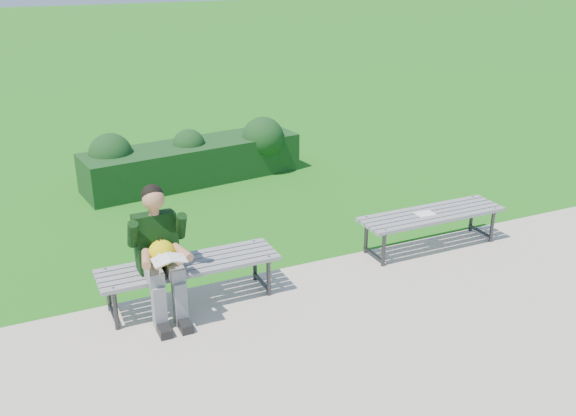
{
  "coord_description": "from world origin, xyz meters",
  "views": [
    {
      "loc": [
        -2.44,
        -5.9,
        3.36
      ],
      "look_at": [
        0.19,
        -0.18,
        0.82
      ],
      "focal_mm": 40.0,
      "sensor_mm": 36.0,
      "label": 1
    }
  ],
  "objects_px": {
    "hedge": "(194,157)",
    "bench_right": "(432,217)",
    "bench_left": "(189,268)",
    "seated_boy": "(160,250)",
    "paper_sheet": "(425,214)"
  },
  "relations": [
    {
      "from": "hedge",
      "to": "paper_sheet",
      "type": "xyz_separation_m",
      "value": [
        1.75,
        -3.57,
        0.09
      ]
    },
    {
      "from": "bench_left",
      "to": "paper_sheet",
      "type": "xyz_separation_m",
      "value": [
        2.9,
        0.07,
        0.06
      ]
    },
    {
      "from": "bench_right",
      "to": "bench_left",
      "type": "bearing_deg",
      "value": -178.58
    },
    {
      "from": "bench_left",
      "to": "bench_right",
      "type": "relative_size",
      "value": 1.0
    },
    {
      "from": "hedge",
      "to": "bench_left",
      "type": "relative_size",
      "value": 1.92
    },
    {
      "from": "hedge",
      "to": "bench_right",
      "type": "xyz_separation_m",
      "value": [
        1.85,
        -3.57,
        0.04
      ]
    },
    {
      "from": "bench_left",
      "to": "paper_sheet",
      "type": "distance_m",
      "value": 2.9
    },
    {
      "from": "bench_left",
      "to": "seated_boy",
      "type": "xyz_separation_m",
      "value": [
        -0.3,
        -0.1,
        0.3
      ]
    },
    {
      "from": "bench_left",
      "to": "paper_sheet",
      "type": "height_order",
      "value": "bench_left"
    },
    {
      "from": "hedge",
      "to": "seated_boy",
      "type": "xyz_separation_m",
      "value": [
        -1.45,
        -3.74,
        0.34
      ]
    },
    {
      "from": "hedge",
      "to": "seated_boy",
      "type": "bearing_deg",
      "value": -111.16
    },
    {
      "from": "bench_right",
      "to": "hedge",
      "type": "bearing_deg",
      "value": 117.42
    },
    {
      "from": "hedge",
      "to": "bench_left",
      "type": "height_order",
      "value": "hedge"
    },
    {
      "from": "hedge",
      "to": "seated_boy",
      "type": "height_order",
      "value": "seated_boy"
    },
    {
      "from": "bench_right",
      "to": "paper_sheet",
      "type": "distance_m",
      "value": 0.12
    }
  ]
}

